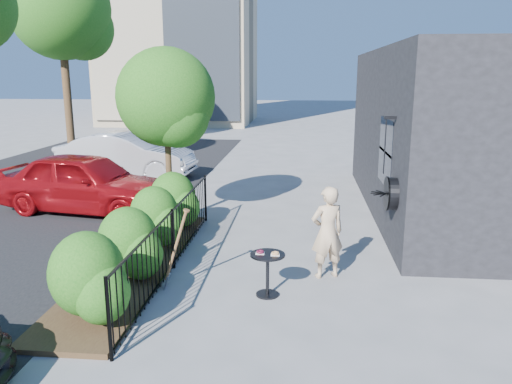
# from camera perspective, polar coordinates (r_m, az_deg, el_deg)

# --- Properties ---
(ground) EXTENTS (120.00, 120.00, 0.00)m
(ground) POSITION_cam_1_polar(r_m,az_deg,el_deg) (8.94, 0.13, -9.01)
(ground) COLOR gray
(ground) RESTS_ON ground
(shop_building) EXTENTS (6.22, 9.00, 4.00)m
(shop_building) POSITION_cam_1_polar(r_m,az_deg,el_deg) (13.66, 25.82, 6.12)
(shop_building) COLOR black
(shop_building) RESTS_ON ground
(fence) EXTENTS (0.05, 6.05, 1.10)m
(fence) POSITION_cam_1_polar(r_m,az_deg,el_deg) (9.00, -9.47, -5.24)
(fence) COLOR black
(fence) RESTS_ON ground
(planting_bed) EXTENTS (1.30, 6.00, 0.08)m
(planting_bed) POSITION_cam_1_polar(r_m,az_deg,el_deg) (9.37, -13.53, -8.06)
(planting_bed) COLOR #382616
(planting_bed) RESTS_ON ground
(shrubs) EXTENTS (1.10, 5.60, 1.24)m
(shrubs) POSITION_cam_1_polar(r_m,az_deg,el_deg) (9.22, -12.96, -4.05)
(shrubs) COLOR #195814
(shrubs) RESTS_ON ground
(patio_tree) EXTENTS (2.20, 2.20, 3.94)m
(patio_tree) POSITION_cam_1_polar(r_m,az_deg,el_deg) (11.41, -9.97, 9.93)
(patio_tree) COLOR #3F2B19
(patio_tree) RESTS_ON ground
(street_tree_far) EXTENTS (4.40, 4.40, 8.28)m
(street_tree_far) POSITION_cam_1_polar(r_m,az_deg,el_deg) (24.77, -21.34, 18.28)
(street_tree_far) COLOR #3F2B19
(street_tree_far) RESTS_ON ground
(cafe_table) EXTENTS (0.55, 0.55, 0.73)m
(cafe_table) POSITION_cam_1_polar(r_m,az_deg,el_deg) (7.84, 1.33, -8.55)
(cafe_table) COLOR black
(cafe_table) RESTS_ON ground
(woman) EXTENTS (0.68, 0.56, 1.59)m
(woman) POSITION_cam_1_polar(r_m,az_deg,el_deg) (8.52, 8.15, -4.59)
(woman) COLOR tan
(woman) RESTS_ON ground
(shovel) EXTENTS (0.47, 0.18, 1.38)m
(shovel) POSITION_cam_1_polar(r_m,az_deg,el_deg) (8.15, -9.32, -6.92)
(shovel) COLOR brown
(shovel) RESTS_ON ground
(car_red) EXTENTS (4.68, 2.53, 1.51)m
(car_red) POSITION_cam_1_polar(r_m,az_deg,el_deg) (13.20, -18.85, 1.05)
(car_red) COLOR maroon
(car_red) RESTS_ON ground
(car_silver) EXTENTS (4.63, 1.88, 1.50)m
(car_silver) POSITION_cam_1_polar(r_m,az_deg,el_deg) (17.37, -14.58, 4.11)
(car_silver) COLOR silver
(car_silver) RESTS_ON ground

